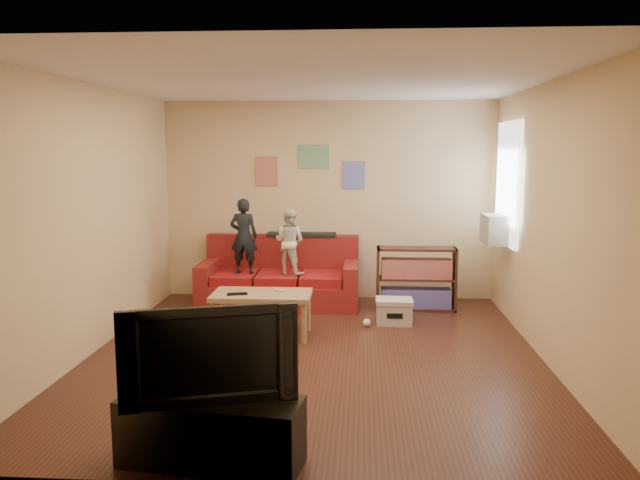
# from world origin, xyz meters

# --- Properties ---
(room_shell) EXTENTS (4.52, 5.02, 2.72)m
(room_shell) POSITION_xyz_m (0.00, 0.00, 1.35)
(room_shell) COLOR #492418
(room_shell) RESTS_ON ground
(sofa) EXTENTS (2.08, 0.96, 0.92)m
(sofa) POSITION_xyz_m (-0.62, 2.07, 0.31)
(sofa) COLOR maroon
(sofa) RESTS_ON ground
(child_a) EXTENTS (0.37, 0.25, 0.99)m
(child_a) POSITION_xyz_m (-1.07, 1.90, 0.93)
(child_a) COLOR black
(child_a) RESTS_ON sofa
(child_b) EXTENTS (0.51, 0.46, 0.85)m
(child_b) POSITION_xyz_m (-0.47, 1.90, 0.86)
(child_b) COLOR white
(child_b) RESTS_ON sofa
(coffee_table) EXTENTS (1.08, 0.60, 0.49)m
(coffee_table) POSITION_xyz_m (-0.63, 0.60, 0.42)
(coffee_table) COLOR tan
(coffee_table) RESTS_ON ground
(remote) EXTENTS (0.23, 0.11, 0.02)m
(remote) POSITION_xyz_m (-0.88, 0.48, 0.50)
(remote) COLOR black
(remote) RESTS_ON coffee_table
(game_controller) EXTENTS (0.14, 0.09, 0.03)m
(game_controller) POSITION_xyz_m (-0.43, 0.65, 0.50)
(game_controller) COLOR silver
(game_controller) RESTS_ON coffee_table
(bookshelf) EXTENTS (1.01, 0.30, 0.81)m
(bookshelf) POSITION_xyz_m (1.17, 1.88, 0.36)
(bookshelf) COLOR #402118
(bookshelf) RESTS_ON ground
(window) EXTENTS (0.04, 1.08, 1.48)m
(window) POSITION_xyz_m (2.22, 1.65, 1.64)
(window) COLOR white
(window) RESTS_ON room_shell
(ac_unit) EXTENTS (0.28, 0.55, 0.35)m
(ac_unit) POSITION_xyz_m (2.10, 1.65, 1.08)
(ac_unit) COLOR #B7B2A3
(ac_unit) RESTS_ON window
(artwork_left) EXTENTS (0.30, 0.01, 0.40)m
(artwork_left) POSITION_xyz_m (-0.85, 2.48, 1.75)
(artwork_left) COLOR #D87266
(artwork_left) RESTS_ON room_shell
(artwork_center) EXTENTS (0.42, 0.01, 0.32)m
(artwork_center) POSITION_xyz_m (-0.20, 2.48, 1.95)
(artwork_center) COLOR #72B27F
(artwork_center) RESTS_ON room_shell
(artwork_right) EXTENTS (0.30, 0.01, 0.38)m
(artwork_right) POSITION_xyz_m (0.35, 2.48, 1.70)
(artwork_right) COLOR #727FCC
(artwork_right) RESTS_ON room_shell
(file_box) EXTENTS (0.43, 0.33, 0.30)m
(file_box) POSITION_xyz_m (0.85, 1.18, 0.15)
(file_box) COLOR beige
(file_box) RESTS_ON ground
(tv_stand) EXTENTS (1.24, 0.57, 0.45)m
(tv_stand) POSITION_xyz_m (-0.51, -2.25, 0.22)
(tv_stand) COLOR black
(tv_stand) RESTS_ON ground
(television) EXTENTS (1.11, 0.46, 0.64)m
(television) POSITION_xyz_m (-0.51, -2.25, 0.77)
(television) COLOR black
(television) RESTS_ON tv_stand
(tissue) EXTENTS (0.10, 0.10, 0.09)m
(tissue) POSITION_xyz_m (0.53, 1.03, 0.05)
(tissue) COLOR white
(tissue) RESTS_ON ground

